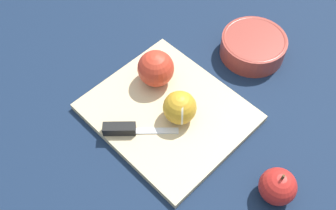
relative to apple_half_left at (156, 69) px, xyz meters
The scene contains 7 objects.
ground_plane 0.10m from the apple_half_left, 36.94° to the right, with size 4.00×4.00×0.00m, color #14233D.
cutting_board 0.10m from the apple_half_left, 36.94° to the right, with size 0.37×0.33×0.02m.
apple_half_left is the anchor object (origin of this frame).
apple_half_right 0.11m from the apple_half_left, 28.12° to the right, with size 0.07×0.07×0.07m.
knife 0.15m from the apple_half_left, 80.43° to the right, with size 0.14×0.11×0.02m.
apple_whole 0.35m from the apple_half_left, 13.93° to the right, with size 0.07×0.07×0.08m.
bowl 0.25m from the apple_half_left, 57.85° to the left, with size 0.16×0.16×0.05m.
Camera 1 is at (0.28, -0.39, 0.72)m, focal length 42.00 mm.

